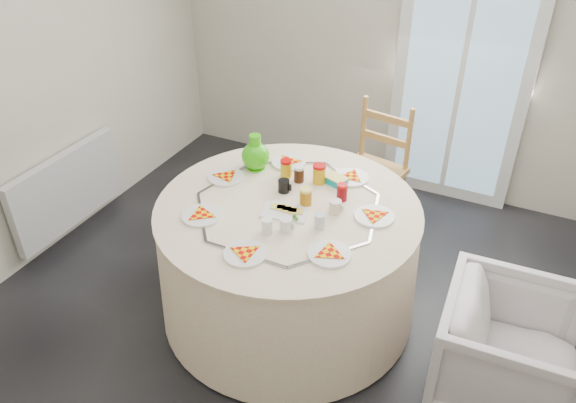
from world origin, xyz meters
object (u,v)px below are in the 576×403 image
at_px(armchair, 513,343).
at_px(green_pitcher, 256,154).
at_px(radiator, 68,189).
at_px(wooden_chair, 371,171).
at_px(table, 288,260).

distance_m(armchair, green_pitcher, 1.78).
bearing_deg(armchair, radiator, 85.24).
bearing_deg(armchair, green_pitcher, 74.13).
bearing_deg(wooden_chair, armchair, -35.00).
relative_size(table, wooden_chair, 1.62).
xyz_separation_m(table, green_pitcher, (-0.37, 0.30, 0.49)).
xyz_separation_m(table, armchair, (1.31, -0.11, 0.02)).
distance_m(table, green_pitcher, 0.68).
bearing_deg(radiator, green_pitcher, 11.03).
bearing_deg(radiator, wooden_chair, 28.46).
height_order(armchair, green_pitcher, green_pitcher).
height_order(radiator, table, table).
bearing_deg(green_pitcher, radiator, -147.88).
height_order(wooden_chair, green_pitcher, green_pitcher).
distance_m(radiator, green_pitcher, 1.51).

